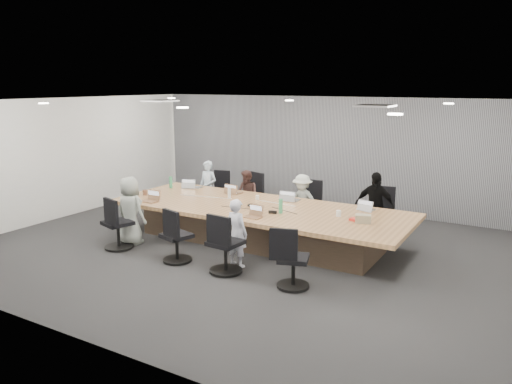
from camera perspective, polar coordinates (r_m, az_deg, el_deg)
The scene contains 38 objects.
floor at distance 9.68m, azimuth -1.20°, elevation -6.52°, with size 10.00×8.00×0.00m, color #2A2A2C.
ceiling at distance 9.16m, azimuth -1.28°, elevation 10.28°, with size 10.00×8.00×0.00m, color white.
wall_back at distance 12.86m, azimuth 8.13°, elevation 4.50°, with size 10.00×2.80×0.00m, color silver.
wall_front at distance 6.36m, azimuth -20.46°, elevation -4.27°, with size 10.00×2.80×0.00m, color silver.
wall_left at distance 12.64m, azimuth -21.01°, elevation 3.66°, with size 8.00×2.80×0.00m, color silver.
curtain at distance 12.78m, azimuth 7.99°, elevation 4.46°, with size 9.80×0.04×2.80m, color gray.
conference_table at distance 9.97m, azimuth 0.29°, elevation -3.54°, with size 6.00×2.20×0.74m.
chair_0 at distance 12.51m, azimuth -4.55°, elevation -0.35°, with size 0.52×0.52×0.77m, color black, non-canonical shape.
chair_1 at distance 11.91m, azimuth -0.15°, elevation -0.77°, with size 0.57×0.57×0.85m, color black, non-canonical shape.
chair_2 at distance 11.30m, azimuth 6.02°, elevation -1.77°, with size 0.52×0.52×0.78m, color black, non-canonical shape.
chair_3 at distance 10.76m, azimuth 13.86°, elevation -2.68°, with size 0.55×0.55×0.81m, color black, non-canonical shape.
chair_4 at distance 9.94m, azimuth -15.50°, elevation -3.89°, with size 0.58×0.58×0.85m, color black, non-canonical shape.
chair_5 at distance 9.01m, azimuth -9.05°, elevation -5.44°, with size 0.54×0.54×0.80m, color black, non-canonical shape.
chair_6 at distance 8.41m, azimuth -3.50°, elevation -6.35°, with size 0.59×0.59×0.88m, color black, non-canonical shape.
chair_7 at distance 7.83m, azimuth 4.29°, elevation -8.12°, with size 0.54×0.54×0.80m, color black, non-canonical shape.
person_0 at distance 12.17m, azimuth -5.51°, elevation 0.54°, with size 0.47×0.31×1.30m, color silver.
laptop_0 at distance 11.72m, azimuth -7.08°, elevation 0.54°, with size 0.34×0.24×0.02m, color #B2B2B7.
person_1 at distance 11.59m, azimuth -1.02°, elevation -0.36°, with size 0.56×0.44×1.16m, color #402925.
laptop_1 at distance 11.09m, azimuth -2.50°, elevation -0.05°, with size 0.34×0.23×0.02m, color #8C6647.
person_2 at distance 10.94m, azimuth 5.29°, elevation -1.09°, with size 0.77×0.44×1.20m, color #A9B2A9.
laptop_2 at distance 10.42m, azimuth 4.03°, elevation -0.89°, with size 0.35×0.24×0.02m, color #B2B2B7.
person_3 at distance 10.36m, azimuth 13.39°, elevation -1.57°, with size 0.82×0.34×1.40m, color black.
laptop_3 at distance 9.84m, azimuth 12.46°, elevation -1.96°, with size 0.31×0.21×0.02m, color #B2B2B7.
person_4 at distance 10.12m, azimuth -14.17°, elevation -2.07°, with size 0.66×0.43×1.35m, color gray.
laptop_4 at distance 10.49m, azimuth -12.10°, elevation -1.05°, with size 0.31×0.22×0.02m, color #8C6647.
person_6 at distance 8.64m, azimuth -2.22°, elevation -4.69°, with size 0.44×0.29×1.20m, color silver.
laptop_6 at distance 9.04m, azimuth -0.36°, elevation -2.92°, with size 0.29×0.20×0.02m, color #8C6647.
bottle_green_left at distance 11.75m, azimuth -9.72°, elevation 1.11°, with size 0.08×0.08×0.27m, color #3B9F63.
bottle_green_right at distance 9.35m, azimuth 2.84°, elevation -1.62°, with size 0.08×0.08×0.27m, color #3B9F63.
bottle_clear at distance 10.60m, azimuth -3.07°, elevation -0.09°, with size 0.07×0.07×0.22m, color silver.
cup_white_far at distance 10.45m, azimuth 0.17°, elevation -0.62°, with size 0.07×0.07×0.09m, color white.
cup_white_near at distance 9.26m, azimuth 9.42°, elevation -2.43°, with size 0.09×0.09×0.11m, color white.
mug_brown at distance 11.13m, azimuth -12.58°, elevation -0.05°, with size 0.09×0.09×0.11m, color brown.
mic_left at distance 9.91m, azimuth -2.21°, elevation -1.52°, with size 0.16×0.11×0.03m, color black.
mic_right at distance 9.88m, azimuth -0.41°, elevation -1.55°, with size 0.17×0.11×0.03m, color black.
stapler at distance 9.33m, azimuth 1.92°, elevation -2.31°, with size 0.15×0.04×0.06m, color black.
canvas_bag at distance 8.91m, azimuth 12.15°, elevation -3.01°, with size 0.27×0.17×0.14m, color gray.
snack_packet at distance 9.02m, azimuth 11.31°, elevation -3.12°, with size 0.20×0.13×0.04m, color red.
Camera 1 is at (4.78, -7.81, 3.14)m, focal length 35.00 mm.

